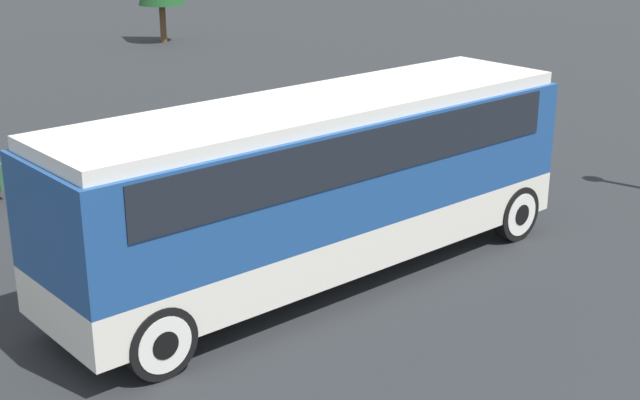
# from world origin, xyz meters

# --- Properties ---
(ground_plane) EXTENTS (120.00, 120.00, 0.00)m
(ground_plane) POSITION_xyz_m (0.00, 0.00, 0.00)
(ground_plane) COLOR #26282B
(tour_bus) EXTENTS (9.99, 2.57, 3.23)m
(tour_bus) POSITION_xyz_m (0.10, -0.00, 1.95)
(tour_bus) COLOR silver
(tour_bus) RESTS_ON ground_plane
(parked_car_near) EXTENTS (4.46, 1.88, 1.30)m
(parked_car_near) POSITION_xyz_m (3.35, 6.42, 0.66)
(parked_car_near) COLOR navy
(parked_car_near) RESTS_ON ground_plane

